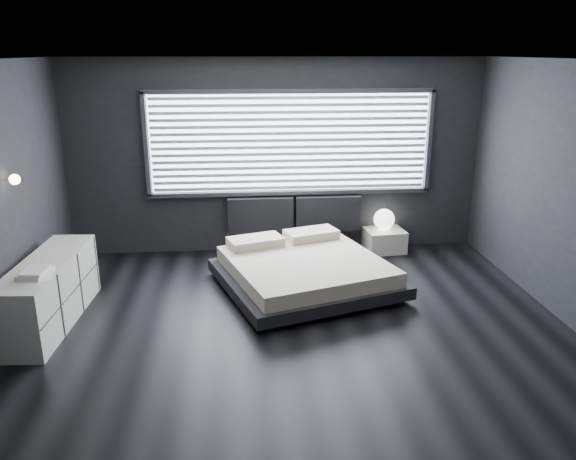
{
  "coord_description": "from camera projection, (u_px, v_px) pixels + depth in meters",
  "views": [
    {
      "loc": [
        -0.54,
        -5.3,
        2.88
      ],
      "look_at": [
        0.0,
        0.85,
        0.9
      ],
      "focal_mm": 35.0,
      "sensor_mm": 36.0,
      "label": 1
    }
  ],
  "objects": [
    {
      "name": "room",
      "position": [
        296.0,
        208.0,
        5.53
      ],
      "size": [
        6.04,
        6.0,
        2.8
      ],
      "color": "black",
      "rests_on": "ground"
    },
    {
      "name": "window",
      "position": [
        291.0,
        143.0,
        8.04
      ],
      "size": [
        4.14,
        0.09,
        1.52
      ],
      "color": "white",
      "rests_on": "ground"
    },
    {
      "name": "headboard",
      "position": [
        294.0,
        214.0,
        8.31
      ],
      "size": [
        1.96,
        0.16,
        0.52
      ],
      "color": "black",
      "rests_on": "ground"
    },
    {
      "name": "sconce_far",
      "position": [
        14.0,
        179.0,
        5.84
      ],
      "size": [
        0.18,
        0.11,
        0.11
      ],
      "color": "silver",
      "rests_on": "ground"
    },
    {
      "name": "bed",
      "position": [
        304.0,
        270.0,
        7.07
      ],
      "size": [
        2.5,
        2.44,
        0.52
      ],
      "color": "black",
      "rests_on": "ground"
    },
    {
      "name": "nightstand",
      "position": [
        384.0,
        240.0,
        8.41
      ],
      "size": [
        0.61,
        0.52,
        0.33
      ],
      "primitive_type": "cube",
      "rotation": [
        0.0,
        0.0,
        0.1
      ],
      "color": "silver",
      "rests_on": "ground"
    },
    {
      "name": "orb_lamp",
      "position": [
        384.0,
        219.0,
        8.35
      ],
      "size": [
        0.31,
        0.31,
        0.31
      ],
      "primitive_type": "sphere",
      "color": "white",
      "rests_on": "nightstand"
    },
    {
      "name": "dresser",
      "position": [
        50.0,
        292.0,
        6.14
      ],
      "size": [
        0.63,
        1.84,
        0.72
      ],
      "color": "silver",
      "rests_on": "ground"
    },
    {
      "name": "book_stack",
      "position": [
        35.0,
        273.0,
        5.63
      ],
      "size": [
        0.31,
        0.37,
        0.07
      ],
      "color": "white",
      "rests_on": "dresser"
    }
  ]
}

